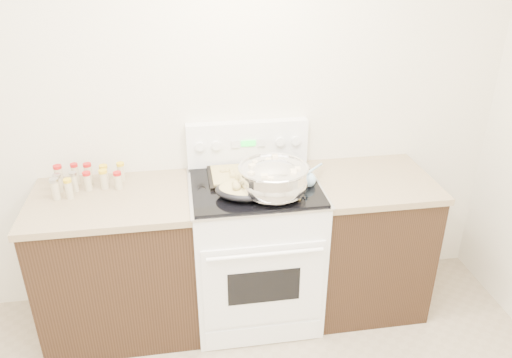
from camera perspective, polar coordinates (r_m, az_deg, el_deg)
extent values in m
cube|color=silver|center=(3.08, -7.73, 8.73)|extent=(4.00, 0.05, 2.70)
cube|color=black|center=(3.20, -15.21, -9.57)|extent=(0.90, 0.64, 0.88)
cube|color=brown|center=(2.96, -16.25, -2.34)|extent=(0.93, 0.67, 0.04)
cube|color=black|center=(3.37, 12.29, -7.22)|extent=(0.70, 0.64, 0.88)
cube|color=brown|center=(3.14, 13.08, -0.22)|extent=(0.73, 0.67, 0.04)
cube|color=white|center=(3.18, -0.14, -8.34)|extent=(0.76, 0.66, 0.92)
cube|color=white|center=(2.92, 0.90, -12.14)|extent=(0.70, 0.01, 0.55)
cube|color=black|center=(2.91, 0.92, -12.23)|extent=(0.42, 0.01, 0.22)
cylinder|color=white|center=(2.74, 1.08, -8.64)|extent=(0.65, 0.02, 0.02)
cube|color=white|center=(3.17, 0.84, -17.43)|extent=(0.70, 0.01, 0.14)
cube|color=silver|center=(2.94, -0.15, -0.86)|extent=(0.78, 0.68, 0.01)
cube|color=black|center=(2.93, -0.15, -0.65)|extent=(0.74, 0.64, 0.01)
cube|color=white|center=(3.14, -0.99, 4.15)|extent=(0.76, 0.07, 0.28)
cylinder|color=white|center=(3.07, -6.44, 3.70)|extent=(0.06, 0.02, 0.06)
cylinder|color=white|center=(3.07, -4.57, 3.83)|extent=(0.06, 0.02, 0.06)
cylinder|color=white|center=(3.12, 2.78, 4.28)|extent=(0.06, 0.02, 0.06)
cylinder|color=white|center=(3.14, 4.57, 4.38)|extent=(0.06, 0.02, 0.06)
cube|color=#19E533|center=(3.09, -0.88, 4.09)|extent=(0.09, 0.00, 0.04)
cube|color=silver|center=(3.08, -2.35, 3.99)|extent=(0.05, 0.00, 0.05)
cube|color=silver|center=(3.10, 0.59, 4.17)|extent=(0.05, 0.00, 0.05)
ellipsoid|color=silver|center=(2.78, 1.99, -0.39)|extent=(0.42, 0.42, 0.23)
cylinder|color=silver|center=(2.81, 1.96, -1.67)|extent=(0.21, 0.21, 0.01)
torus|color=silver|center=(2.74, 2.02, 1.33)|extent=(0.39, 0.39, 0.02)
cylinder|color=silver|center=(2.77, 1.99, 0.07)|extent=(0.37, 0.37, 0.13)
cylinder|color=brown|center=(2.74, 2.01, 1.10)|extent=(0.35, 0.35, 0.00)
cube|color=beige|center=(2.71, 2.81, 0.89)|extent=(0.04, 0.04, 0.03)
cube|color=beige|center=(2.77, 2.85, 1.52)|extent=(0.04, 0.04, 0.03)
cube|color=beige|center=(2.68, 2.86, 0.62)|extent=(0.04, 0.04, 0.03)
cube|color=beige|center=(2.77, 1.56, 1.52)|extent=(0.04, 0.04, 0.03)
cube|color=beige|center=(2.68, -0.54, 0.56)|extent=(0.04, 0.04, 0.03)
cube|color=beige|center=(2.73, 1.89, 1.08)|extent=(0.03, 0.03, 0.02)
cube|color=beige|center=(2.83, 1.41, 2.06)|extent=(0.04, 0.04, 0.03)
cube|color=beige|center=(2.81, -0.14, 1.90)|extent=(0.03, 0.03, 0.02)
cube|color=beige|center=(2.75, 3.06, 1.25)|extent=(0.05, 0.05, 0.03)
cube|color=beige|center=(2.76, -0.46, 1.40)|extent=(0.04, 0.04, 0.03)
cube|color=beige|center=(2.71, 4.29, 0.81)|extent=(0.03, 0.03, 0.03)
cube|color=beige|center=(2.68, 4.32, 0.53)|extent=(0.04, 0.04, 0.03)
cube|color=beige|center=(2.88, 2.17, 2.46)|extent=(0.03, 0.03, 0.03)
cube|color=beige|center=(2.64, 0.96, 0.20)|extent=(0.04, 0.04, 0.03)
cube|color=beige|center=(2.62, 1.65, -0.07)|extent=(0.04, 0.04, 0.03)
cube|color=beige|center=(2.74, 4.78, 1.07)|extent=(0.03, 0.03, 0.03)
cube|color=beige|center=(2.79, 3.04, 1.65)|extent=(0.04, 0.04, 0.02)
ellipsoid|color=black|center=(2.77, -1.32, -1.30)|extent=(0.37, 0.30, 0.08)
ellipsoid|color=tan|center=(2.77, -1.32, -1.08)|extent=(0.33, 0.27, 0.06)
sphere|color=tan|center=(2.74, -0.46, -0.57)|extent=(0.05, 0.05, 0.05)
sphere|color=tan|center=(2.78, -0.72, -0.12)|extent=(0.05, 0.05, 0.05)
sphere|color=tan|center=(2.74, -2.35, -0.50)|extent=(0.04, 0.04, 0.04)
sphere|color=tan|center=(2.78, -0.92, -0.22)|extent=(0.04, 0.04, 0.04)
sphere|color=tan|center=(2.71, -2.24, -0.88)|extent=(0.05, 0.05, 0.05)
sphere|color=tan|center=(2.80, 0.50, 0.09)|extent=(0.05, 0.05, 0.05)
sphere|color=tan|center=(2.72, 0.10, -0.83)|extent=(0.05, 0.05, 0.05)
sphere|color=tan|center=(2.81, -2.01, 0.12)|extent=(0.04, 0.04, 0.04)
cube|color=black|center=(3.01, -1.29, 0.40)|extent=(0.44, 0.31, 0.02)
cube|color=tan|center=(3.00, -1.29, 0.60)|extent=(0.40, 0.27, 0.02)
sphere|color=tan|center=(3.04, -1.39, 1.16)|extent=(0.03, 0.03, 0.03)
sphere|color=tan|center=(3.04, -0.78, 1.31)|extent=(0.03, 0.03, 0.03)
sphere|color=tan|center=(3.08, -0.99, 1.53)|extent=(0.04, 0.04, 0.04)
sphere|color=tan|center=(2.96, -0.58, 0.46)|extent=(0.03, 0.03, 0.03)
sphere|color=tan|center=(2.99, -2.80, 0.74)|extent=(0.03, 0.03, 0.03)
sphere|color=tan|center=(3.02, -3.81, 0.91)|extent=(0.04, 0.04, 0.04)
sphere|color=tan|center=(3.02, -3.32, 0.98)|extent=(0.04, 0.04, 0.04)
sphere|color=tan|center=(3.04, -1.09, 1.26)|extent=(0.04, 0.04, 0.04)
sphere|color=tan|center=(3.08, -0.38, 1.62)|extent=(0.04, 0.04, 0.04)
sphere|color=tan|center=(2.95, -2.62, 0.34)|extent=(0.04, 0.04, 0.04)
cylinder|color=tan|center=(2.82, 2.58, -1.60)|extent=(0.22, 0.20, 0.01)
sphere|color=tan|center=(2.74, 1.20, -2.37)|extent=(0.04, 0.04, 0.04)
sphere|color=#98C5E3|center=(2.92, 6.02, -0.10)|extent=(0.09, 0.09, 0.09)
cylinder|color=#98C5E3|center=(3.00, 6.72, 1.22)|extent=(0.17, 0.24, 0.07)
cylinder|color=#BFB28C|center=(3.16, -21.57, 0.21)|extent=(0.05, 0.05, 0.11)
cylinder|color=#B21414|center=(3.13, -21.77, 1.30)|extent=(0.05, 0.05, 0.02)
cylinder|color=#BFB28C|center=(3.15, -19.92, 0.43)|extent=(0.04, 0.04, 0.11)
cylinder|color=#B21414|center=(3.13, -20.10, 1.50)|extent=(0.04, 0.04, 0.02)
cylinder|color=#BFB28C|center=(3.13, -18.58, 0.45)|extent=(0.05, 0.05, 0.11)
cylinder|color=#B21414|center=(3.10, -18.76, 1.54)|extent=(0.05, 0.05, 0.02)
cylinder|color=#BFB28C|center=(3.12, -16.94, 0.42)|extent=(0.05, 0.05, 0.09)
cylinder|color=gold|center=(3.09, -17.07, 1.36)|extent=(0.05, 0.05, 0.02)
cylinder|color=#BFB28C|center=(3.11, -15.14, 0.67)|extent=(0.04, 0.04, 0.10)
cylinder|color=gold|center=(3.09, -15.27, 1.64)|extent=(0.05, 0.05, 0.02)
cylinder|color=#BFB28C|center=(3.09, -21.65, -0.60)|extent=(0.04, 0.04, 0.09)
cylinder|color=#B2B2B7|center=(3.07, -21.82, 0.32)|extent=(0.05, 0.05, 0.02)
cylinder|color=#BFB28C|center=(3.06, -20.04, -0.44)|extent=(0.04, 0.04, 0.10)
cylinder|color=#B2B2B7|center=(3.04, -20.22, 0.58)|extent=(0.04, 0.04, 0.02)
cylinder|color=#BFB28C|center=(3.05, -18.67, -0.38)|extent=(0.04, 0.04, 0.10)
cylinder|color=#B21414|center=(3.03, -18.83, 0.60)|extent=(0.05, 0.05, 0.02)
cylinder|color=#BFB28C|center=(3.04, -16.98, -0.17)|extent=(0.05, 0.05, 0.10)
cylinder|color=gold|center=(3.02, -17.13, 0.83)|extent=(0.05, 0.05, 0.02)
cylinder|color=#BFB28C|center=(3.02, -15.48, -0.30)|extent=(0.04, 0.04, 0.09)
cylinder|color=#B21414|center=(3.00, -15.60, 0.61)|extent=(0.05, 0.05, 0.02)
cylinder|color=#BFB28C|center=(3.01, -21.92, -1.21)|extent=(0.05, 0.05, 0.11)
cylinder|color=#B2B2B7|center=(2.98, -22.12, -0.13)|extent=(0.05, 0.05, 0.02)
cylinder|color=#BFB28C|center=(2.99, -20.58, -1.22)|extent=(0.04, 0.04, 0.10)
cylinder|color=gold|center=(2.96, -20.77, -0.17)|extent=(0.04, 0.04, 0.02)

